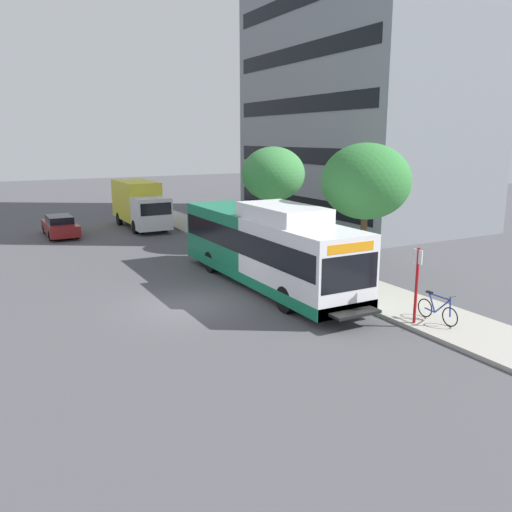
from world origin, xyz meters
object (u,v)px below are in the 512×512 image
(bus_stop_sign_pole, at_px, (417,280))
(street_tree_mid_block, at_px, (273,174))
(street_tree_near_stop, at_px, (366,182))
(parked_car_far_lane, at_px, (60,226))
(bicycle_parked, at_px, (437,310))
(box_truck_background, at_px, (140,203))
(transit_bus, at_px, (266,247))

(bus_stop_sign_pole, height_order, street_tree_mid_block, street_tree_mid_block)
(street_tree_near_stop, distance_m, parked_car_far_lane, 21.29)
(bus_stop_sign_pole, relative_size, street_tree_mid_block, 0.46)
(street_tree_near_stop, bearing_deg, bicycle_parked, -101.25)
(parked_car_far_lane, height_order, box_truck_background, box_truck_background)
(transit_bus, xyz_separation_m, bus_stop_sign_pole, (1.89, -6.86, -0.05))
(street_tree_mid_block, relative_size, parked_car_far_lane, 1.26)
(transit_bus, bearing_deg, parked_car_far_lane, 109.54)
(transit_bus, relative_size, street_tree_mid_block, 2.16)
(parked_car_far_lane, bearing_deg, bus_stop_sign_pole, -71.64)
(street_tree_near_stop, relative_size, box_truck_background, 0.85)
(street_tree_mid_block, bearing_deg, parked_car_far_lane, 134.52)
(parked_car_far_lane, bearing_deg, street_tree_mid_block, -45.48)
(transit_bus, distance_m, street_tree_mid_block, 8.09)
(bus_stop_sign_pole, distance_m, street_tree_near_stop, 5.98)
(street_tree_mid_block, distance_m, box_truck_background, 12.11)
(street_tree_mid_block, bearing_deg, bus_stop_sign_pole, -99.50)
(bicycle_parked, xyz_separation_m, street_tree_near_stop, (1.04, 5.22, 3.92))
(street_tree_near_stop, height_order, parked_car_far_lane, street_tree_near_stop)
(transit_bus, height_order, box_truck_background, transit_bus)
(street_tree_mid_block, height_order, box_truck_background, street_tree_mid_block)
(bus_stop_sign_pole, distance_m, parked_car_far_lane, 24.83)
(bicycle_parked, xyz_separation_m, box_truck_background, (-3.03, 24.56, 1.18))
(bicycle_parked, bearing_deg, bus_stop_sign_pole, 160.03)
(bus_stop_sign_pole, bearing_deg, bicycle_parked, -19.97)
(bus_stop_sign_pole, distance_m, box_truck_background, 24.39)
(transit_bus, distance_m, box_truck_background, 17.43)
(parked_car_far_lane, xyz_separation_m, box_truck_background, (5.56, 0.74, 1.08))
(transit_bus, distance_m, bus_stop_sign_pole, 7.12)
(street_tree_mid_block, bearing_deg, street_tree_near_stop, -92.88)
(street_tree_near_stop, xyz_separation_m, box_truck_background, (-4.07, 19.34, -2.74))
(street_tree_near_stop, bearing_deg, street_tree_mid_block, 87.12)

